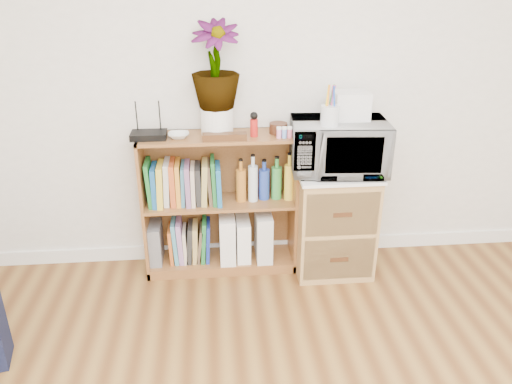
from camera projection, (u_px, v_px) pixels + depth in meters
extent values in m
cube|color=white|center=(269.00, 247.00, 3.63)|extent=(4.00, 0.02, 0.10)
cube|color=brown|center=(220.00, 204.00, 3.30)|extent=(1.00, 0.30, 0.95)
cube|color=#9E7542|center=(333.00, 221.00, 3.35)|extent=(0.50, 0.45, 0.70)
imported|color=white|center=(338.00, 146.00, 3.12)|extent=(0.62, 0.44, 0.33)
cylinder|color=silver|center=(330.00, 116.00, 2.94)|extent=(0.11, 0.11, 0.12)
cube|color=silver|center=(350.00, 105.00, 3.07)|extent=(0.22, 0.18, 0.17)
cube|color=black|center=(149.00, 135.00, 3.05)|extent=(0.22, 0.15, 0.04)
imported|color=silver|center=(179.00, 135.00, 3.05)|extent=(0.13, 0.13, 0.03)
cylinder|color=white|center=(217.00, 121.00, 3.09)|extent=(0.20, 0.20, 0.17)
imported|color=#31712D|center=(215.00, 65.00, 2.95)|extent=(0.29, 0.29, 0.52)
cube|color=#3C2510|center=(225.00, 137.00, 3.01)|extent=(0.27, 0.07, 0.04)
cylinder|color=red|center=(254.00, 128.00, 3.07)|extent=(0.05, 0.05, 0.11)
cylinder|color=#381B0F|center=(278.00, 128.00, 3.14)|extent=(0.11, 0.11, 0.07)
cube|color=pink|center=(284.00, 133.00, 3.05)|extent=(0.11, 0.04, 0.06)
cube|color=slate|center=(156.00, 242.00, 3.37)|extent=(0.08, 0.22, 0.27)
cube|color=white|center=(227.00, 236.00, 3.39)|extent=(0.10, 0.26, 0.33)
cube|color=white|center=(243.00, 238.00, 3.41)|extent=(0.09, 0.23, 0.29)
cube|color=silver|center=(263.00, 234.00, 3.41)|extent=(0.11, 0.27, 0.33)
cube|color=#20792D|center=(150.00, 183.00, 3.19)|extent=(0.04, 0.20, 0.29)
cube|color=#195596|center=(155.00, 185.00, 3.20)|extent=(0.03, 0.20, 0.26)
cube|color=gold|center=(161.00, 183.00, 3.20)|extent=(0.05, 0.20, 0.28)
cube|color=beige|center=(167.00, 183.00, 3.21)|extent=(0.05, 0.20, 0.28)
cube|color=#C55021|center=(173.00, 183.00, 3.21)|extent=(0.04, 0.20, 0.28)
cube|color=orange|center=(178.00, 183.00, 3.21)|extent=(0.03, 0.20, 0.28)
cube|color=teal|center=(183.00, 184.00, 3.22)|extent=(0.03, 0.20, 0.26)
cube|color=slate|center=(188.00, 183.00, 3.22)|extent=(0.03, 0.20, 0.27)
cube|color=#C3B098|center=(193.00, 184.00, 3.23)|extent=(0.03, 0.20, 0.25)
cube|color=#252525|center=(198.00, 184.00, 3.23)|extent=(0.04, 0.20, 0.25)
cube|color=tan|center=(204.00, 182.00, 3.23)|extent=(0.05, 0.20, 0.28)
cube|color=brown|center=(210.00, 182.00, 3.23)|extent=(0.03, 0.20, 0.27)
cube|color=#1B672C|center=(214.00, 180.00, 3.23)|extent=(0.03, 0.20, 0.30)
cube|color=#195E99|center=(219.00, 183.00, 3.24)|extent=(0.04, 0.20, 0.26)
cylinder|color=#B76C22|center=(241.00, 180.00, 3.25)|extent=(0.07, 0.07, 0.28)
cylinder|color=silver|center=(253.00, 178.00, 3.25)|extent=(0.06, 0.06, 0.31)
cylinder|color=#233FA4|center=(264.00, 181.00, 3.26)|extent=(0.07, 0.07, 0.26)
cylinder|color=green|center=(277.00, 179.00, 3.27)|extent=(0.07, 0.07, 0.28)
cylinder|color=yellow|center=(289.00, 176.00, 3.27)|extent=(0.06, 0.06, 0.31)
cylinder|color=silver|center=(300.00, 177.00, 3.28)|extent=(0.06, 0.06, 0.30)
cube|color=#BA5720|center=(171.00, 243.00, 3.39)|extent=(0.03, 0.19, 0.25)
cube|color=teal|center=(175.00, 240.00, 3.38)|extent=(0.04, 0.19, 0.30)
cube|color=#9B70A8|center=(180.00, 240.00, 3.38)|extent=(0.04, 0.19, 0.30)
cube|color=beige|center=(185.00, 244.00, 3.40)|extent=(0.03, 0.19, 0.23)
cube|color=#262626|center=(190.00, 242.00, 3.40)|extent=(0.05, 0.19, 0.26)
cube|color=tan|center=(195.00, 241.00, 3.40)|extent=(0.04, 0.19, 0.26)
cube|color=brown|center=(200.00, 242.00, 3.41)|extent=(0.05, 0.19, 0.24)
cube|color=#1E7231|center=(204.00, 239.00, 3.40)|extent=(0.05, 0.19, 0.30)
cube|color=navy|center=(208.00, 240.00, 3.40)|extent=(0.04, 0.19, 0.27)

